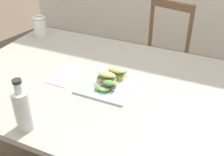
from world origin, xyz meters
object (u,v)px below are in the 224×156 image
object	(u,v)px
plate_lunch	(109,85)
fork_on_napkin	(69,72)
dining_table	(96,98)
chair_wooden_far	(159,57)
bottle_cold_brew	(23,111)
sandwich_half_front	(107,77)
mason_jar_iced_tea	(40,27)
sandwich_half_back	(116,73)

from	to	relation	value
plate_lunch	fork_on_napkin	size ratio (longest dim) A/B	1.38
fork_on_napkin	dining_table	bearing A→B (deg)	-3.57
chair_wooden_far	bottle_cold_brew	xyz separation A→B (m)	(-0.18, -1.34, 0.37)
sandwich_half_front	chair_wooden_far	bearing A→B (deg)	88.64
chair_wooden_far	dining_table	bearing A→B (deg)	-95.29
plate_lunch	fork_on_napkin	world-z (taller)	plate_lunch
mason_jar_iced_tea	sandwich_half_back	bearing A→B (deg)	-23.05
plate_lunch	sandwich_half_front	bearing A→B (deg)	145.25
dining_table	plate_lunch	size ratio (longest dim) A/B	5.42
dining_table	fork_on_napkin	bearing A→B (deg)	176.43
fork_on_napkin	sandwich_half_front	bearing A→B (deg)	-3.23
dining_table	chair_wooden_far	distance (m)	0.95
chair_wooden_far	fork_on_napkin	bearing A→B (deg)	-105.00
dining_table	plate_lunch	distance (m)	0.14
sandwich_half_front	bottle_cold_brew	distance (m)	0.44
sandwich_half_front	fork_on_napkin	distance (m)	0.23
bottle_cold_brew	mason_jar_iced_tea	bearing A→B (deg)	123.23
fork_on_napkin	bottle_cold_brew	distance (m)	0.44
plate_lunch	sandwich_half_back	bearing A→B (deg)	81.15
sandwich_half_back	dining_table	bearing A→B (deg)	-147.81
plate_lunch	bottle_cold_brew	size ratio (longest dim) A/B	1.16
chair_wooden_far	bottle_cold_brew	size ratio (longest dim) A/B	3.94
sandwich_half_back	sandwich_half_front	bearing A→B (deg)	-113.48
bottle_cold_brew	mason_jar_iced_tea	distance (m)	0.91
fork_on_napkin	mason_jar_iced_tea	size ratio (longest dim) A/B	1.41
sandwich_half_front	fork_on_napkin	world-z (taller)	sandwich_half_front
fork_on_napkin	chair_wooden_far	bearing A→B (deg)	75.00
fork_on_napkin	bottle_cold_brew	world-z (taller)	bottle_cold_brew
chair_wooden_far	fork_on_napkin	xyz separation A→B (m)	(-0.25, -0.91, 0.30)
sandwich_half_front	bottle_cold_brew	world-z (taller)	bottle_cold_brew
sandwich_half_front	fork_on_napkin	bearing A→B (deg)	176.77
plate_lunch	fork_on_napkin	xyz separation A→B (m)	(-0.24, 0.02, 0.00)
mason_jar_iced_tea	dining_table	bearing A→B (deg)	-30.33
dining_table	sandwich_half_back	size ratio (longest dim) A/B	15.18
sandwich_half_front	sandwich_half_back	distance (m)	0.06
sandwich_half_back	mason_jar_iced_tea	xyz separation A→B (m)	(-0.68, 0.29, 0.02)
plate_lunch	bottle_cold_brew	world-z (taller)	bottle_cold_brew
sandwich_half_back	mason_jar_iced_tea	bearing A→B (deg)	156.95
plate_lunch	mason_jar_iced_tea	distance (m)	0.76
fork_on_napkin	mason_jar_iced_tea	world-z (taller)	mason_jar_iced_tea
dining_table	bottle_cold_brew	xyz separation A→B (m)	(-0.09, -0.41, 0.19)
dining_table	sandwich_half_front	bearing A→B (deg)	-2.38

